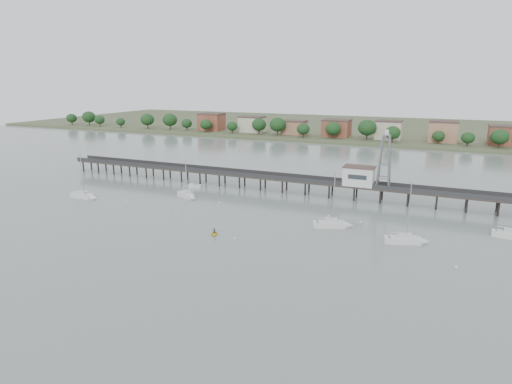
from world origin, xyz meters
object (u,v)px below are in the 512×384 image
at_px(pier, 274,178).
at_px(sailboat_d, 411,240).
at_px(sailboat_a, 87,196).
at_px(white_tender, 195,186).
at_px(yellow_dinghy, 214,235).
at_px(lattice_tower, 385,162).
at_px(sailboat_b, 188,196).
at_px(sailboat_c, 337,225).

height_order(pier, sailboat_d, sailboat_d).
bearing_deg(sailboat_a, white_tender, 47.30).
xyz_separation_m(pier, yellow_dinghy, (2.25, -40.64, -3.79)).
bearing_deg(lattice_tower, yellow_dinghy, -125.74).
xyz_separation_m(lattice_tower, sailboat_d, (9.60, -29.10, -10.46)).
xyz_separation_m(lattice_tower, sailboat_b, (-50.16, -17.84, -10.45)).
distance_m(sailboat_a, white_tender, 30.94).
bearing_deg(sailboat_a, sailboat_d, 0.42).
bearing_deg(white_tender, pier, 1.08).
distance_m(sailboat_d, white_tender, 68.21).
relative_size(sailboat_a, sailboat_b, 1.15).
bearing_deg(sailboat_b, yellow_dinghy, -23.21).
relative_size(pier, sailboat_c, 11.06).
distance_m(sailboat_b, white_tender, 11.99).
distance_m(lattice_tower, sailboat_b, 54.25).
xyz_separation_m(sailboat_d, sailboat_b, (-59.76, 11.26, 0.01)).
xyz_separation_m(lattice_tower, white_tender, (-54.87, -6.81, -10.62)).
xyz_separation_m(white_tender, yellow_dinghy, (25.61, -33.83, -0.48)).
height_order(sailboat_d, sailboat_b, sailboat_d).
height_order(sailboat_a, sailboat_c, sailboat_a).
bearing_deg(white_tender, sailboat_a, -148.04).
distance_m(sailboat_c, yellow_dinghy, 27.43).
xyz_separation_m(sailboat_d, sailboat_c, (-16.00, 3.63, -0.00)).
distance_m(sailboat_d, yellow_dinghy, 40.53).
bearing_deg(sailboat_d, lattice_tower, 90.05).
bearing_deg(pier, white_tender, -163.75).
height_order(sailboat_c, white_tender, sailboat_c).
height_order(sailboat_d, sailboat_a, sailboat_a).
xyz_separation_m(sailboat_d, sailboat_a, (-85.51, -0.38, -0.00)).
height_order(pier, yellow_dinghy, pier).
height_order(sailboat_a, yellow_dinghy, sailboat_a).
relative_size(pier, lattice_tower, 9.68).
bearing_deg(sailboat_b, lattice_tower, 43.85).
relative_size(sailboat_c, white_tender, 3.18).
height_order(white_tender, yellow_dinghy, white_tender).
bearing_deg(sailboat_d, white_tender, 142.73).
relative_size(sailboat_a, yellow_dinghy, 5.26).
bearing_deg(sailboat_d, sailboat_c, 149.01).
bearing_deg(white_tender, lattice_tower, -8.10).
xyz_separation_m(pier, sailboat_c, (25.10, -25.47, -3.15)).
height_order(lattice_tower, sailboat_b, lattice_tower).
bearing_deg(yellow_dinghy, white_tender, 100.36).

